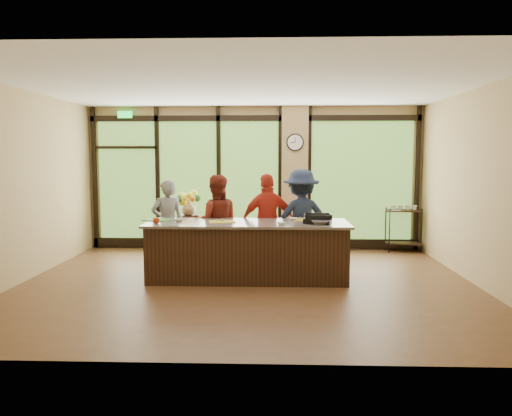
# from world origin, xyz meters

# --- Properties ---
(floor) EXTENTS (7.00, 7.00, 0.00)m
(floor) POSITION_xyz_m (0.00, 0.00, 0.00)
(floor) COLOR #51341C
(floor) RESTS_ON ground
(ceiling) EXTENTS (7.00, 7.00, 0.00)m
(ceiling) POSITION_xyz_m (0.00, 0.00, 3.00)
(ceiling) COLOR white
(ceiling) RESTS_ON back_wall
(back_wall) EXTENTS (7.00, 0.00, 7.00)m
(back_wall) POSITION_xyz_m (0.00, 3.00, 1.50)
(back_wall) COLOR tan
(back_wall) RESTS_ON floor
(left_wall) EXTENTS (0.00, 6.00, 6.00)m
(left_wall) POSITION_xyz_m (-3.50, 0.00, 1.50)
(left_wall) COLOR tan
(left_wall) RESTS_ON floor
(right_wall) EXTENTS (0.00, 6.00, 6.00)m
(right_wall) POSITION_xyz_m (3.50, 0.00, 1.50)
(right_wall) COLOR tan
(right_wall) RESTS_ON floor
(window_wall) EXTENTS (6.90, 0.12, 3.00)m
(window_wall) POSITION_xyz_m (0.16, 2.95, 1.39)
(window_wall) COLOR tan
(window_wall) RESTS_ON floor
(island_base) EXTENTS (3.10, 1.00, 0.88)m
(island_base) POSITION_xyz_m (0.00, 0.30, 0.44)
(island_base) COLOR black
(island_base) RESTS_ON floor
(countertop) EXTENTS (3.20, 1.10, 0.04)m
(countertop) POSITION_xyz_m (0.00, 0.30, 0.90)
(countertop) COLOR #6F635B
(countertop) RESTS_ON island_base
(wall_clock) EXTENTS (0.36, 0.04, 0.36)m
(wall_clock) POSITION_xyz_m (0.85, 2.87, 2.25)
(wall_clock) COLOR black
(wall_clock) RESTS_ON window_wall
(cook_left) EXTENTS (0.66, 0.54, 1.56)m
(cook_left) POSITION_xyz_m (-1.45, 1.09, 0.78)
(cook_left) COLOR slate
(cook_left) RESTS_ON floor
(cook_midleft) EXTENTS (0.87, 0.72, 1.65)m
(cook_midleft) POSITION_xyz_m (-0.58, 0.99, 0.82)
(cook_midleft) COLOR maroon
(cook_midleft) RESTS_ON floor
(cook_midright) EXTENTS (1.05, 0.67, 1.66)m
(cook_midright) POSITION_xyz_m (0.31, 1.01, 0.83)
(cook_midright) COLOR red
(cook_midright) RESTS_ON floor
(cook_right) EXTENTS (1.23, 0.86, 1.74)m
(cook_right) POSITION_xyz_m (0.89, 1.13, 0.87)
(cook_right) COLOR #1A233A
(cook_right) RESTS_ON floor
(roasting_pan) EXTENTS (0.47, 0.41, 0.07)m
(roasting_pan) POSITION_xyz_m (1.10, 0.22, 0.96)
(roasting_pan) COLOR black
(roasting_pan) RESTS_ON countertop
(mixing_bowl) EXTENTS (0.34, 0.34, 0.07)m
(mixing_bowl) POSITION_xyz_m (1.11, 0.07, 0.96)
(mixing_bowl) COLOR silver
(mixing_bowl) RESTS_ON countertop
(cutting_board_left) EXTENTS (0.49, 0.41, 0.01)m
(cutting_board_left) POSITION_xyz_m (-1.50, 0.50, 0.93)
(cutting_board_left) COLOR #368A32
(cutting_board_left) RESTS_ON countertop
(cutting_board_center) EXTENTS (0.45, 0.38, 0.01)m
(cutting_board_center) POSITION_xyz_m (-0.41, 0.30, 0.93)
(cutting_board_center) COLOR gold
(cutting_board_center) RESTS_ON countertop
(cutting_board_right) EXTENTS (0.49, 0.42, 0.01)m
(cutting_board_right) POSITION_xyz_m (0.92, 0.62, 0.93)
(cutting_board_right) COLOR gold
(cutting_board_right) RESTS_ON countertop
(prep_bowl_near) EXTENTS (0.15, 0.15, 0.04)m
(prep_bowl_near) POSITION_xyz_m (-1.11, 0.32, 0.94)
(prep_bowl_near) COLOR white
(prep_bowl_near) RESTS_ON countertop
(prep_bowl_mid) EXTENTS (0.13, 0.13, 0.04)m
(prep_bowl_mid) POSITION_xyz_m (0.53, 0.01, 0.94)
(prep_bowl_mid) COLOR white
(prep_bowl_mid) RESTS_ON countertop
(prep_bowl_far) EXTENTS (0.15, 0.15, 0.04)m
(prep_bowl_far) POSITION_xyz_m (0.73, 0.58, 0.94)
(prep_bowl_far) COLOR white
(prep_bowl_far) RESTS_ON countertop
(red_ramekin) EXTENTS (0.13, 0.13, 0.08)m
(red_ramekin) POSITION_xyz_m (-1.40, 0.06, 0.96)
(red_ramekin) COLOR #B62F12
(red_ramekin) RESTS_ON countertop
(flower_stand) EXTENTS (0.49, 0.49, 0.82)m
(flower_stand) POSITION_xyz_m (-1.24, 2.02, 0.41)
(flower_stand) COLOR black
(flower_stand) RESTS_ON floor
(flower_vase) EXTENTS (0.37, 0.37, 0.30)m
(flower_vase) POSITION_xyz_m (-1.24, 2.02, 0.97)
(flower_vase) COLOR #947D51
(flower_vase) RESTS_ON flower_stand
(bar_cart) EXTENTS (0.77, 0.55, 0.96)m
(bar_cart) POSITION_xyz_m (3.09, 2.75, 0.58)
(bar_cart) COLOR black
(bar_cart) RESTS_ON floor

